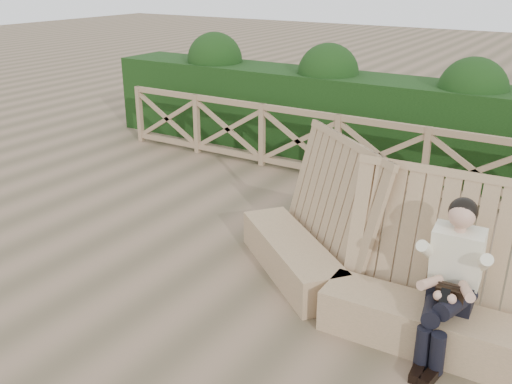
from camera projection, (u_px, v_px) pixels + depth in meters
The scene contains 5 objects.
ground at pixel (259, 284), 6.27m from camera, with size 60.00×60.00×0.00m, color brown.
bench at pixel (357, 269), 5.80m from camera, with size 3.46×1.78×1.55m.
woman at pixel (451, 276), 4.93m from camera, with size 0.45×0.93×1.45m.
guardrail at pixel (379, 155), 8.82m from camera, with size 10.10×0.09×1.10m.
hedge at pixel (406, 126), 9.69m from camera, with size 12.00×1.20×1.50m, color black.
Camera 1 is at (2.90, -4.63, 3.24)m, focal length 40.00 mm.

